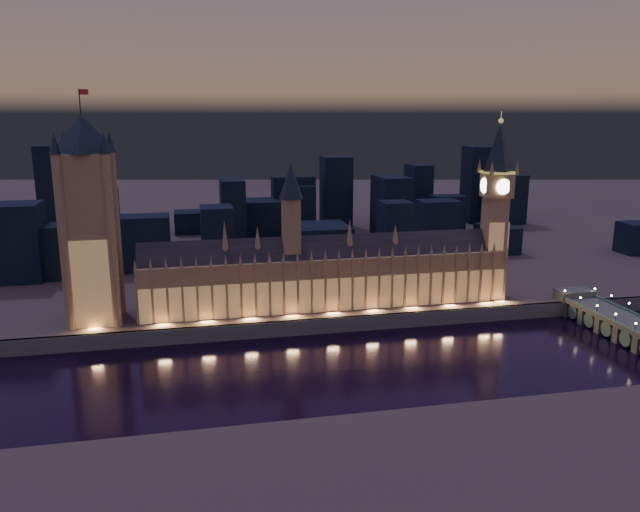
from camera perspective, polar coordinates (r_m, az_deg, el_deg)
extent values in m
plane|color=black|center=(288.62, 1.32, -9.83)|extent=(2000.00, 2000.00, 0.00)
cube|color=#42333C|center=(788.76, -7.44, 4.95)|extent=(2000.00, 960.00, 8.00)
cube|color=#554C4A|center=(324.56, -0.35, -6.44)|extent=(2000.00, 2.50, 8.00)
cube|color=#9B7655|center=(341.03, 0.72, -2.32)|extent=(200.13, 21.37, 28.00)
cube|color=tan|center=(332.79, 1.11, -3.60)|extent=(200.00, 0.50, 18.00)
cube|color=black|center=(336.98, 0.73, 0.47)|extent=(200.11, 17.63, 16.26)
cube|color=#9B7655|center=(330.65, -2.65, 2.52)|extent=(9.00, 9.00, 32.00)
cone|color=black|center=(327.08, -2.69, 6.83)|extent=(13.00, 13.00, 18.00)
cube|color=#9B7655|center=(324.12, -16.39, -3.67)|extent=(1.20, 1.20, 28.00)
cone|color=#9B7655|center=(320.43, -16.58, -0.72)|extent=(2.00, 2.00, 6.00)
cube|color=#9B7655|center=(323.58, -15.08, -3.62)|extent=(1.20, 1.20, 28.00)
cone|color=#9B7655|center=(319.88, -15.26, -0.66)|extent=(2.00, 2.00, 6.00)
cube|color=#9B7655|center=(323.21, -13.77, -3.56)|extent=(1.20, 1.20, 28.00)
cone|color=#9B7655|center=(319.51, -13.93, -0.60)|extent=(2.00, 2.00, 6.00)
cube|color=#9B7655|center=(323.01, -12.46, -3.50)|extent=(1.20, 1.20, 28.00)
cone|color=#9B7655|center=(319.31, -12.60, -0.54)|extent=(2.00, 2.00, 6.00)
cube|color=#9B7655|center=(322.98, -11.14, -3.44)|extent=(1.20, 1.20, 28.00)
cone|color=#9B7655|center=(319.28, -11.28, -0.48)|extent=(2.00, 2.00, 6.00)
cube|color=#9B7655|center=(323.12, -9.83, -3.38)|extent=(1.20, 1.20, 28.00)
cone|color=#9B7655|center=(319.42, -9.95, -0.42)|extent=(2.00, 2.00, 6.00)
cube|color=#9B7655|center=(323.43, -8.52, -3.31)|extent=(1.20, 1.20, 28.00)
cone|color=#9B7655|center=(319.74, -8.62, -0.36)|extent=(2.00, 2.00, 6.00)
cube|color=#9B7655|center=(323.91, -7.21, -3.25)|extent=(1.20, 1.20, 28.00)
cone|color=#9B7655|center=(320.22, -7.30, -0.29)|extent=(2.00, 2.00, 6.00)
cube|color=#9B7655|center=(324.56, -5.90, -3.18)|extent=(1.20, 1.20, 28.00)
cone|color=#9B7655|center=(320.88, -5.98, -0.23)|extent=(2.00, 2.00, 6.00)
cube|color=#9B7655|center=(325.38, -4.60, -3.11)|extent=(1.20, 1.20, 28.00)
cone|color=#9B7655|center=(321.70, -4.67, -0.17)|extent=(2.00, 2.00, 6.00)
cube|color=#9B7655|center=(326.36, -3.31, -3.04)|extent=(1.20, 1.20, 28.00)
cone|color=#9B7655|center=(322.69, -3.37, -0.11)|extent=(2.00, 2.00, 6.00)
cube|color=#9B7655|center=(327.50, -2.03, -2.97)|extent=(1.20, 1.20, 28.00)
cone|color=#9B7655|center=(323.85, -2.07, -0.05)|extent=(2.00, 2.00, 6.00)
cube|color=#9B7655|center=(328.81, -0.76, -2.90)|extent=(1.20, 1.20, 28.00)
cone|color=#9B7655|center=(325.18, -0.79, 0.01)|extent=(2.00, 2.00, 6.00)
cube|color=#9B7655|center=(330.28, 0.50, -2.83)|extent=(1.20, 1.20, 28.00)
cone|color=#9B7655|center=(326.66, 0.49, 0.07)|extent=(2.00, 2.00, 6.00)
cube|color=#9B7655|center=(331.91, 1.75, -2.75)|extent=(1.20, 1.20, 28.00)
cone|color=#9B7655|center=(328.31, 1.75, 0.13)|extent=(2.00, 2.00, 6.00)
cube|color=#9B7655|center=(333.70, 2.99, -2.68)|extent=(1.20, 1.20, 28.00)
cone|color=#9B7655|center=(330.11, 3.00, 0.19)|extent=(2.00, 2.00, 6.00)
cube|color=#9B7655|center=(335.64, 4.21, -2.60)|extent=(1.20, 1.20, 28.00)
cone|color=#9B7655|center=(332.07, 4.23, 0.25)|extent=(2.00, 2.00, 6.00)
cube|color=#9B7655|center=(337.73, 5.42, -2.53)|extent=(1.20, 1.20, 28.00)
cone|color=#9B7655|center=(334.19, 5.45, 0.31)|extent=(2.00, 2.00, 6.00)
cube|color=#9B7655|center=(339.97, 6.61, -2.45)|extent=(1.20, 1.20, 28.00)
cone|color=#9B7655|center=(336.45, 6.66, 0.37)|extent=(2.00, 2.00, 6.00)
cube|color=#9B7655|center=(342.35, 7.79, -2.38)|extent=(1.20, 1.20, 28.00)
cone|color=#9B7655|center=(338.86, 7.84, 0.42)|extent=(2.00, 2.00, 6.00)
cube|color=#9B7655|center=(344.88, 8.95, -2.31)|extent=(1.20, 1.20, 28.00)
cone|color=#9B7655|center=(341.41, 9.01, 0.48)|extent=(2.00, 2.00, 6.00)
cube|color=#9B7655|center=(347.55, 10.09, -2.23)|extent=(1.20, 1.20, 28.00)
cone|color=#9B7655|center=(344.11, 10.17, 0.53)|extent=(2.00, 2.00, 6.00)
cube|color=#9B7655|center=(350.35, 11.22, -2.16)|extent=(1.20, 1.20, 28.00)
cone|color=#9B7655|center=(346.94, 11.30, 0.58)|extent=(2.00, 2.00, 6.00)
cube|color=#9B7655|center=(353.29, 12.32, -2.08)|extent=(1.20, 1.20, 28.00)
cone|color=#9B7655|center=(349.90, 12.41, 0.63)|extent=(2.00, 2.00, 6.00)
cube|color=#9B7655|center=(356.35, 13.41, -2.01)|extent=(1.20, 1.20, 28.00)
cone|color=#9B7655|center=(353.00, 13.51, 0.68)|extent=(2.00, 2.00, 6.00)
cube|color=#9B7655|center=(359.54, 14.48, -1.94)|extent=(1.20, 1.20, 28.00)
cone|color=#9B7655|center=(356.22, 14.59, 0.73)|extent=(2.00, 2.00, 6.00)
cube|color=#9B7655|center=(362.86, 15.53, -1.86)|extent=(1.20, 1.20, 28.00)
cone|color=#9B7655|center=(359.57, 15.64, 0.78)|extent=(2.00, 2.00, 6.00)
cube|color=#9B7655|center=(366.30, 16.56, -1.79)|extent=(1.20, 1.20, 28.00)
cone|color=#9B7655|center=(363.04, 16.68, 0.83)|extent=(2.00, 2.00, 6.00)
cone|color=#9B7655|center=(327.45, -8.70, 1.74)|extent=(4.40, 4.40, 18.00)
cone|color=#9B7655|center=(329.20, -5.73, 1.53)|extent=(4.40, 4.40, 14.00)
cone|color=#9B7655|center=(337.97, 2.72, 2.05)|extent=(4.40, 4.40, 16.00)
cone|color=#9B7655|center=(345.78, 6.89, 1.88)|extent=(4.40, 4.40, 12.00)
cube|color=#9B7655|center=(330.20, -20.19, 1.45)|extent=(22.03, 22.03, 84.98)
cube|color=tan|center=(323.86, -20.18, -2.49)|extent=(22.00, 0.50, 44.00)
cone|color=black|center=(324.67, -20.90, 10.39)|extent=(31.68, 31.68, 18.00)
cylinder|color=black|center=(324.58, -21.12, 13.03)|extent=(0.50, 0.50, 12.00)
cube|color=red|center=(324.37, -20.79, 13.85)|extent=(4.00, 0.15, 2.50)
cylinder|color=#9B7655|center=(321.36, -22.39, 0.97)|extent=(4.40, 4.40, 84.98)
cone|color=black|center=(315.82, -23.13, 9.43)|extent=(5.20, 5.20, 10.00)
cylinder|color=#9B7655|center=(342.63, -21.76, 1.71)|extent=(4.40, 4.40, 84.98)
cone|color=black|center=(337.44, -22.44, 9.65)|extent=(5.20, 5.20, 10.00)
cylinder|color=#9B7655|center=(318.05, -18.50, 1.17)|extent=(4.40, 4.40, 84.98)
cone|color=black|center=(312.45, -19.12, 9.72)|extent=(5.20, 5.20, 10.00)
cylinder|color=#9B7655|center=(339.53, -18.11, 1.90)|extent=(4.40, 4.40, 84.98)
cone|color=black|center=(334.29, -18.68, 9.92)|extent=(5.20, 5.20, 10.00)
cube|color=#9B7655|center=(370.73, 15.53, 0.80)|extent=(13.47, 13.47, 57.63)
cube|color=tan|center=(366.83, 15.91, -0.44)|extent=(12.00, 0.50, 44.00)
cube|color=#9B7655|center=(365.25, 15.87, 6.24)|extent=(15.00, 15.00, 13.27)
cube|color=#F2C64C|center=(364.55, 15.94, 7.37)|extent=(15.75, 15.75, 1.20)
cone|color=black|center=(363.61, 16.07, 9.50)|extent=(18.00, 18.00, 26.00)
sphere|color=#F2C64C|center=(363.17, 16.22, 11.78)|extent=(2.80, 2.80, 2.80)
cylinder|color=#F2C64C|center=(363.15, 16.24, 12.18)|extent=(0.40, 0.40, 5.00)
cylinder|color=#FFF2BF|center=(358.46, 16.44, 6.09)|extent=(8.40, 0.50, 8.40)
cylinder|color=#FFF2BF|center=(372.08, 15.31, 6.39)|extent=(8.40, 0.50, 8.40)
cylinder|color=#FFF2BF|center=(361.71, 14.78, 6.25)|extent=(0.50, 8.40, 8.40)
cylinder|color=#FFF2BF|center=(368.92, 16.94, 6.24)|extent=(0.50, 8.40, 8.40)
cone|color=#9B7655|center=(354.18, 15.45, 7.80)|extent=(2.60, 2.60, 8.00)
cone|color=#9B7655|center=(367.52, 14.38, 8.03)|extent=(2.60, 2.60, 8.00)
cone|color=#9B7655|center=(361.30, 17.59, 7.76)|extent=(2.60, 2.60, 8.00)
cone|color=#9B7655|center=(374.39, 16.46, 7.99)|extent=(2.60, 2.60, 8.00)
cube|color=#415952|center=(337.04, 26.08, -5.83)|extent=(0.80, 100.00, 1.60)
cube|color=#554C4A|center=(385.18, 22.18, -3.56)|extent=(19.61, 12.00, 9.50)
cylinder|color=black|center=(331.26, 26.86, -5.90)|extent=(0.30, 0.30, 4.40)
sphere|color=#FFD88C|center=(330.58, 26.90, -5.52)|extent=(1.00, 1.00, 1.00)
cube|color=#554C4A|center=(349.98, 26.48, -6.34)|extent=(17.65, 4.00, 9.50)
cylinder|color=black|center=(341.83, 25.38, -5.19)|extent=(0.30, 0.30, 4.40)
sphere|color=#FFD88C|center=(341.17, 25.42, -4.82)|extent=(1.00, 1.00, 1.00)
cube|color=#554C4A|center=(360.57, 25.09, -5.65)|extent=(17.65, 4.00, 9.50)
cylinder|color=black|center=(352.66, 23.99, -4.52)|extent=(0.30, 0.30, 4.40)
sphere|color=#FFD88C|center=(352.02, 24.02, -4.16)|extent=(1.00, 1.00, 1.00)
cylinder|color=black|center=(363.85, 26.40, -4.24)|extent=(0.30, 0.30, 4.40)
sphere|color=#FFD88C|center=(363.24, 26.44, -3.90)|extent=(1.00, 1.00, 1.00)
cube|color=#554C4A|center=(371.40, 23.77, -5.00)|extent=(17.65, 4.00, 9.50)
cylinder|color=black|center=(363.73, 22.69, -3.89)|extent=(0.30, 0.30, 4.40)
sphere|color=#FFD88C|center=(363.11, 22.72, -3.54)|extent=(1.00, 1.00, 1.00)
cylinder|color=black|center=(374.59, 25.06, -3.65)|extent=(0.30, 0.30, 4.40)
sphere|color=#FFD88C|center=(373.99, 25.10, -3.31)|extent=(1.00, 1.00, 1.00)
cube|color=#554C4A|center=(382.46, 22.54, -4.39)|extent=(17.65, 4.00, 9.50)
cylinder|color=black|center=(375.01, 21.46, -3.30)|extent=(0.30, 0.30, 4.40)
sphere|color=#FFD88C|center=(374.41, 21.49, -2.96)|extent=(1.00, 1.00, 1.00)
cylinder|color=black|center=(385.56, 23.80, -3.08)|extent=(0.30, 0.30, 4.40)
sphere|color=#FFD88C|center=(384.98, 23.83, -2.75)|extent=(1.00, 1.00, 1.00)
cylinder|color=#415952|center=(344.68, 27.22, -6.64)|extent=(17.26, 8.00, 8.00)
cylinder|color=#415952|center=(355.14, 25.78, -5.94)|extent=(17.26, 8.00, 8.00)
cylinder|color=#415952|center=(365.85, 24.43, -5.27)|extent=(17.26, 8.00, 8.00)
cylinder|color=#415952|center=(376.80, 23.15, -4.64)|extent=(17.26, 8.00, 8.00)
cube|color=black|center=(419.08, 5.54, 0.17)|extent=(19.03, 19.80, 23.25)
cube|color=black|center=(622.32, 16.26, 4.99)|extent=(42.59, 22.95, 46.93)
cube|color=black|center=(529.98, 27.01, 1.50)|extent=(25.07, 21.33, 23.36)
cube|color=black|center=(431.76, 6.88, 2.00)|extent=(19.65, 20.18, 45.18)
cube|color=black|center=(561.43, -1.65, 4.41)|extent=(19.44, 30.73, 41.60)
cube|color=black|center=(565.87, -2.46, 4.84)|extent=(37.76, 19.44, 48.74)
cube|color=black|center=(515.61, -7.97, 4.10)|extent=(18.99, 34.57, 51.58)
cube|color=black|center=(424.30, -9.36, 1.60)|extent=(21.11, 25.14, 43.29)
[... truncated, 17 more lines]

